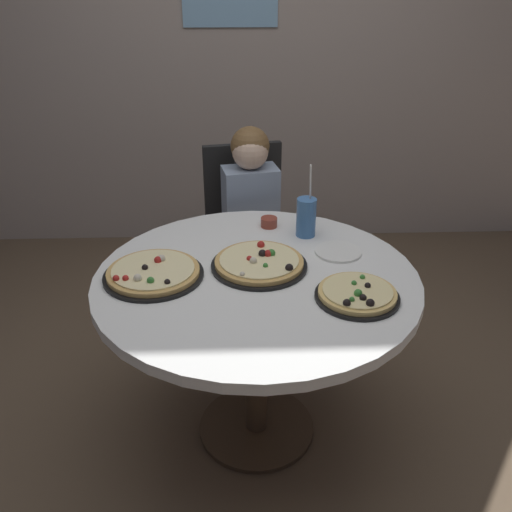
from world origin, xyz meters
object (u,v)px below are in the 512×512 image
object	(u,v)px
soda_cup	(306,217)
sauce_bowl	(269,222)
pizza_veggie	(259,263)
plate_small	(338,252)
chair_wooden	(247,228)
pizza_pepperoni	(357,294)
pizza_cheese	(153,273)
diner_child	(254,251)
dining_table	(257,299)

from	to	relation	value
soda_cup	sauce_bowl	size ratio (longest dim) A/B	4.39
pizza_veggie	plate_small	distance (m)	0.32
chair_wooden	pizza_pepperoni	bearing A→B (deg)	-71.74
chair_wooden	pizza_cheese	xyz separation A→B (m)	(-0.35, -0.88, 0.24)
chair_wooden	diner_child	world-z (taller)	diner_child
diner_child	soda_cup	size ratio (longest dim) A/B	3.52
pizza_veggie	pizza_pepperoni	distance (m)	0.39
pizza_veggie	plate_small	size ratio (longest dim) A/B	1.97
dining_table	chair_wooden	bearing A→B (deg)	91.11
pizza_cheese	pizza_pepperoni	bearing A→B (deg)	-13.73
sauce_bowl	plate_small	size ratio (longest dim) A/B	0.39
soda_cup	plate_small	world-z (taller)	soda_cup
pizza_cheese	sauce_bowl	xyz separation A→B (m)	(0.44, 0.41, 0.00)
pizza_cheese	soda_cup	size ratio (longest dim) A/B	1.16
pizza_cheese	pizza_pepperoni	world-z (taller)	pizza_cheese
sauce_bowl	plate_small	distance (m)	0.36
sauce_bowl	pizza_pepperoni	bearing A→B (deg)	-65.99
pizza_cheese	soda_cup	world-z (taller)	soda_cup
diner_child	chair_wooden	bearing A→B (deg)	99.77
plate_small	pizza_pepperoni	bearing A→B (deg)	-88.79
pizza_cheese	plate_small	distance (m)	0.71
soda_cup	pizza_cheese	bearing A→B (deg)	-151.04
pizza_veggie	soda_cup	size ratio (longest dim) A/B	1.16
pizza_pepperoni	sauce_bowl	distance (m)	0.64
pizza_veggie	soda_cup	xyz separation A→B (m)	(0.20, 0.26, 0.06)
plate_small	soda_cup	bearing A→B (deg)	123.47
dining_table	pizza_cheese	world-z (taller)	pizza_cheese
chair_wooden	plate_small	distance (m)	0.83
pizza_cheese	soda_cup	xyz separation A→B (m)	(0.58, 0.32, 0.06)
soda_cup	sauce_bowl	distance (m)	0.18
plate_small	dining_table	bearing A→B (deg)	-153.75
pizza_veggie	plate_small	world-z (taller)	pizza_veggie
diner_child	pizza_cheese	xyz separation A→B (m)	(-0.38, -0.70, 0.28)
pizza_veggie	soda_cup	world-z (taller)	soda_cup
diner_child	soda_cup	bearing A→B (deg)	-61.94
chair_wooden	pizza_cheese	distance (m)	0.97
dining_table	pizza_veggie	xyz separation A→B (m)	(0.01, 0.06, 0.12)
dining_table	diner_child	bearing A→B (deg)	88.85
chair_wooden	pizza_pepperoni	xyz separation A→B (m)	(0.35, -1.05, 0.24)
dining_table	pizza_pepperoni	world-z (taller)	pizza_pepperoni
diner_child	pizza_pepperoni	distance (m)	0.97
sauce_bowl	chair_wooden	bearing A→B (deg)	100.48
soda_cup	diner_child	bearing A→B (deg)	118.06
pizza_veggie	pizza_cheese	bearing A→B (deg)	-171.11
dining_table	sauce_bowl	distance (m)	0.44
dining_table	pizza_pepperoni	size ratio (longest dim) A/B	4.13
chair_wooden	diner_child	bearing A→B (deg)	-80.23
diner_child	soda_cup	xyz separation A→B (m)	(0.20, -0.38, 0.35)
pizza_cheese	dining_table	bearing A→B (deg)	0.17
dining_table	diner_child	distance (m)	0.72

